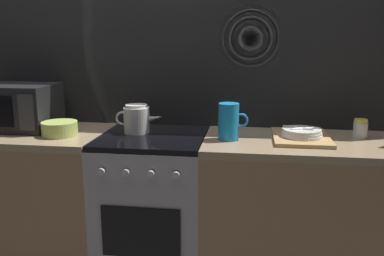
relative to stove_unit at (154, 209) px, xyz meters
name	(u,v)px	position (x,y,z in m)	size (l,w,h in m)	color
back_wall	(164,77)	(0.00, 0.32, 0.75)	(3.60, 0.05, 2.40)	gray
counter_left	(13,201)	(-0.90, 0.00, 0.00)	(1.20, 0.60, 0.90)	#997251
stove_unit	(154,209)	(0.00, 0.00, 0.00)	(0.60, 0.63, 0.90)	#9E9EA3
counter_right	(310,218)	(0.90, 0.00, 0.00)	(1.20, 0.60, 0.90)	#997251
microwave	(16,107)	(-0.86, 0.06, 0.59)	(0.46, 0.35, 0.27)	black
kettle	(137,119)	(-0.10, 0.06, 0.53)	(0.28, 0.15, 0.17)	white
mixing_bowl	(60,129)	(-0.52, -0.08, 0.49)	(0.20, 0.20, 0.08)	#B7D166
pitcher	(229,122)	(0.43, -0.04, 0.55)	(0.16, 0.11, 0.20)	#198CD8
dish_pile	(301,135)	(0.82, 0.02, 0.47)	(0.30, 0.40, 0.07)	tan
spice_jar	(360,129)	(1.15, 0.11, 0.50)	(0.08, 0.08, 0.10)	silver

